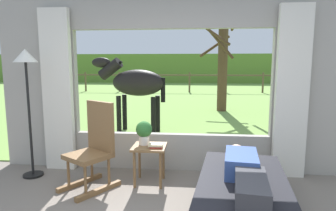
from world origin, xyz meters
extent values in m
cube|color=#9E998E|center=(-2.02, 2.26, 1.27)|extent=(1.15, 0.12, 2.55)
cube|color=#9E998E|center=(2.02, 2.26, 1.27)|extent=(1.15, 0.12, 2.55)
cube|color=#9E998E|center=(0.00, 2.26, 0.28)|extent=(2.90, 0.12, 0.55)
cube|color=#9E998E|center=(0.00, 2.26, 2.33)|extent=(2.90, 0.12, 0.45)
cube|color=silver|center=(-1.69, 2.12, 1.20)|extent=(0.44, 0.10, 2.40)
cube|color=silver|center=(1.69, 2.12, 1.20)|extent=(0.44, 0.10, 2.40)
cube|color=#759E47|center=(0.00, 13.16, 0.01)|extent=(36.00, 21.68, 0.02)
cube|color=olive|center=(0.00, 23.00, 1.20)|extent=(36.00, 2.00, 2.40)
cube|color=black|center=(0.87, 0.93, 0.12)|extent=(1.02, 1.66, 0.24)
cube|color=black|center=(0.87, 0.93, 0.33)|extent=(1.11, 1.80, 0.18)
cube|color=#334C8C|center=(0.87, 1.08, 0.53)|extent=(0.41, 0.64, 0.22)
cube|color=#333338|center=(0.87, 0.48, 0.51)|extent=(0.36, 0.71, 0.18)
sphere|color=tan|center=(0.87, 1.47, 0.53)|extent=(0.20, 0.20, 0.20)
cube|color=brown|center=(-0.99, 1.43, 0.44)|extent=(0.66, 0.66, 0.06)
cube|color=brown|center=(-0.87, 1.60, 0.78)|extent=(0.43, 0.31, 0.68)
cube|color=brown|center=(-1.15, 1.54, 0.03)|extent=(0.42, 0.60, 0.06)
cube|color=brown|center=(-0.82, 1.32, 0.03)|extent=(0.42, 0.60, 0.06)
cylinder|color=brown|center=(-1.24, 1.38, 0.24)|extent=(0.04, 0.04, 0.38)
cylinder|color=brown|center=(-0.94, 1.18, 0.24)|extent=(0.04, 0.04, 0.38)
cylinder|color=brown|center=(-1.04, 1.68, 0.24)|extent=(0.04, 0.04, 0.38)
cylinder|color=brown|center=(-0.74, 1.48, 0.24)|extent=(0.04, 0.04, 0.38)
cube|color=brown|center=(-0.24, 1.68, 0.51)|extent=(0.44, 0.44, 0.03)
cylinder|color=brown|center=(-0.41, 1.51, 0.24)|extent=(0.04, 0.04, 0.49)
cylinder|color=brown|center=(-0.07, 1.51, 0.24)|extent=(0.04, 0.04, 0.49)
cylinder|color=brown|center=(-0.41, 1.85, 0.24)|extent=(0.04, 0.04, 0.49)
cylinder|color=brown|center=(-0.07, 1.85, 0.24)|extent=(0.04, 0.04, 0.49)
cylinder|color=silver|center=(-0.32, 1.74, 0.58)|extent=(0.14, 0.14, 0.12)
sphere|color=#2D6B2D|center=(-0.32, 1.74, 0.73)|extent=(0.22, 0.22, 0.22)
cube|color=#B22D28|center=(-0.14, 1.62, 0.53)|extent=(0.16, 0.14, 0.02)
cube|color=beige|center=(-0.15, 1.62, 0.56)|extent=(0.20, 0.15, 0.03)
cylinder|color=black|center=(-1.95, 1.78, 0.01)|extent=(0.28, 0.28, 0.03)
cylinder|color=black|center=(-1.95, 1.78, 0.81)|extent=(0.04, 0.04, 1.62)
cone|color=white|center=(-1.95, 1.78, 1.71)|extent=(0.32, 0.32, 0.18)
ellipsoid|color=black|center=(-0.96, 4.53, 1.17)|extent=(1.32, 0.77, 0.60)
cylinder|color=black|center=(-1.63, 4.65, 1.48)|extent=(0.64, 0.36, 0.53)
ellipsoid|color=black|center=(-1.86, 4.69, 1.63)|extent=(0.51, 0.28, 0.24)
cube|color=black|center=(-1.55, 4.64, 1.51)|extent=(0.44, 0.15, 0.32)
cylinder|color=black|center=(-0.37, 4.42, 1.02)|extent=(0.12, 0.12, 0.55)
cylinder|color=black|center=(-1.40, 4.45, 0.45)|extent=(0.11, 0.11, 0.85)
cylinder|color=black|center=(-1.34, 4.76, 0.45)|extent=(0.11, 0.11, 0.85)
cylinder|color=black|center=(-0.57, 4.30, 0.45)|extent=(0.11, 0.11, 0.85)
cylinder|color=black|center=(-0.51, 4.61, 0.45)|extent=(0.11, 0.11, 0.85)
cylinder|color=#4C3823|center=(1.24, 7.85, 1.58)|extent=(0.32, 0.32, 3.13)
cylinder|color=#47331E|center=(0.81, 7.81, 3.16)|extent=(0.18, 0.96, 0.91)
cylinder|color=#47331E|center=(0.86, 7.45, 2.57)|extent=(1.07, 1.02, 0.88)
cylinder|color=#47331E|center=(1.76, 7.99, 3.17)|extent=(0.43, 1.35, 0.87)
cylinder|color=#47331E|center=(1.00, 8.26, 2.20)|extent=(1.08, 0.70, 0.77)
cylinder|color=#47331E|center=(1.10, 7.42, 2.25)|extent=(0.90, 0.36, 1.03)
cylinder|color=brown|center=(-8.00, 14.26, 0.57)|extent=(0.10, 0.10, 1.10)
cylinder|color=brown|center=(-6.00, 14.26, 0.57)|extent=(0.10, 0.10, 1.10)
cylinder|color=brown|center=(-4.00, 14.26, 0.57)|extent=(0.10, 0.10, 1.10)
cylinder|color=brown|center=(-2.00, 14.26, 0.57)|extent=(0.10, 0.10, 1.10)
cylinder|color=brown|center=(0.00, 14.26, 0.57)|extent=(0.10, 0.10, 1.10)
cylinder|color=brown|center=(2.00, 14.26, 0.57)|extent=(0.10, 0.10, 1.10)
cylinder|color=brown|center=(4.00, 14.26, 0.57)|extent=(0.10, 0.10, 1.10)
cylinder|color=brown|center=(6.00, 14.26, 0.57)|extent=(0.10, 0.10, 1.10)
cube|color=brown|center=(0.00, 14.26, 0.97)|extent=(16.00, 0.06, 0.08)
camera|label=1|loc=(0.37, -2.03, 1.61)|focal=31.09mm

